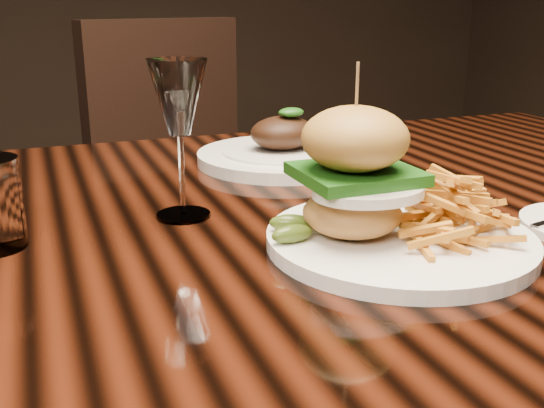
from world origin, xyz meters
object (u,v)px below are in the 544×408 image
object	(u,v)px
wine_glass	(179,103)
far_dish	(283,152)
burger_plate	(396,202)
chair_far	(193,181)
dining_table	(254,265)

from	to	relation	value
wine_glass	far_dish	world-z (taller)	wine_glass
burger_plate	chair_far	distance (m)	1.09
chair_far	dining_table	bearing A→B (deg)	-119.72
dining_table	wine_glass	world-z (taller)	wine_glass
burger_plate	chair_far	xyz separation A→B (m)	(0.05, 1.06, -0.26)
wine_glass	chair_far	size ratio (longest dim) A/B	0.19
burger_plate	dining_table	bearing A→B (deg)	129.13
dining_table	far_dish	distance (m)	0.25
wine_glass	burger_plate	bearing A→B (deg)	-43.80
dining_table	far_dish	bearing A→B (deg)	59.18
far_dish	wine_glass	bearing A→B (deg)	-135.68
burger_plate	wine_glass	xyz separation A→B (m)	(-0.18, 0.17, 0.08)
wine_glass	far_dish	distance (m)	0.31
far_dish	dining_table	bearing A→B (deg)	-120.82
chair_far	burger_plate	bearing A→B (deg)	-113.39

